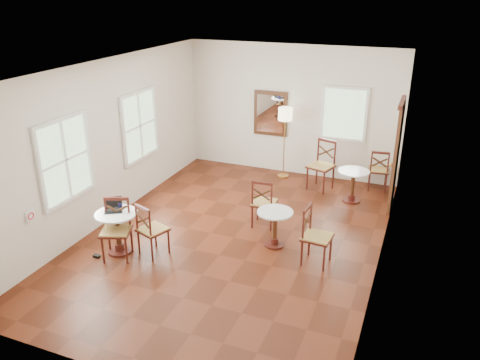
% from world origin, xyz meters
% --- Properties ---
extents(ground, '(7.00, 7.00, 0.00)m').
position_xyz_m(ground, '(0.00, 0.00, 0.00)').
color(ground, '#531F0E').
rests_on(ground, ground).
extents(room_shell, '(5.02, 7.02, 3.01)m').
position_xyz_m(room_shell, '(-0.06, 0.27, 1.89)').
color(room_shell, silver).
rests_on(room_shell, ground).
extents(cafe_table_near, '(0.69, 0.69, 0.73)m').
position_xyz_m(cafe_table_near, '(-1.60, -1.17, 0.45)').
color(cafe_table_near, '#4C1A13').
rests_on(cafe_table_near, ground).
extents(cafe_table_mid, '(0.62, 0.62, 0.65)m').
position_xyz_m(cafe_table_mid, '(0.76, 0.01, 0.40)').
color(cafe_table_mid, '#4C1A13').
rests_on(cafe_table_mid, ground).
extents(cafe_table_back, '(0.64, 0.64, 0.68)m').
position_xyz_m(cafe_table_back, '(1.68, 2.35, 0.42)').
color(cafe_table_back, '#4C1A13').
rests_on(cafe_table_back, ground).
extents(chair_near_a, '(0.55, 0.55, 0.93)m').
position_xyz_m(chair_near_a, '(-1.04, -1.02, 0.46)').
color(chair_near_a, '#4C1A13').
rests_on(chair_near_a, ground).
extents(chair_near_b, '(0.60, 0.60, 1.01)m').
position_xyz_m(chair_near_b, '(-1.53, -1.30, 0.50)').
color(chair_near_b, '#4C1A13').
rests_on(chair_near_b, ground).
extents(chair_mid_a, '(0.46, 0.46, 0.95)m').
position_xyz_m(chair_mid_a, '(0.34, 0.63, 0.47)').
color(chair_mid_a, '#4C1A13').
rests_on(chair_mid_a, ground).
extents(chair_mid_b, '(0.48, 0.48, 0.98)m').
position_xyz_m(chair_mid_b, '(1.53, -0.27, 0.49)').
color(chair_mid_b, '#4C1A13').
rests_on(chair_mid_b, ground).
extents(chair_back_a, '(0.47, 0.47, 0.92)m').
position_xyz_m(chair_back_a, '(2.10, 3.18, 0.46)').
color(chair_back_a, '#4C1A13').
rests_on(chair_back_a, ground).
extents(chair_back_b, '(0.63, 0.63, 1.09)m').
position_xyz_m(chair_back_b, '(0.93, 2.77, 0.54)').
color(chair_back_b, '#4C1A13').
rests_on(chair_back_b, ground).
extents(floor_lamp, '(0.32, 0.32, 1.65)m').
position_xyz_m(floor_lamp, '(-0.05, 3.15, 1.40)').
color(floor_lamp, '#BF8C3F').
rests_on(floor_lamp, ground).
extents(laptop, '(0.38, 0.36, 0.21)m').
position_xyz_m(laptop, '(-1.70, -1.10, 0.78)').
color(laptop, black).
rests_on(laptop, cafe_table_near).
extents(mouse, '(0.11, 0.07, 0.04)m').
position_xyz_m(mouse, '(-1.57, -1.14, 0.75)').
color(mouse, black).
rests_on(mouse, cafe_table_near).
extents(navy_mug, '(0.12, 0.08, 0.09)m').
position_xyz_m(navy_mug, '(-1.65, -0.98, 0.78)').
color(navy_mug, '#111037').
rests_on(navy_mug, cafe_table_near).
extents(water_glass, '(0.06, 0.06, 0.09)m').
position_xyz_m(water_glass, '(-1.60, -1.15, 0.78)').
color(water_glass, white).
rests_on(water_glass, cafe_table_near).
extents(power_adapter, '(0.11, 0.07, 0.04)m').
position_xyz_m(power_adapter, '(-1.86, -1.47, 0.02)').
color(power_adapter, black).
rests_on(power_adapter, ground).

